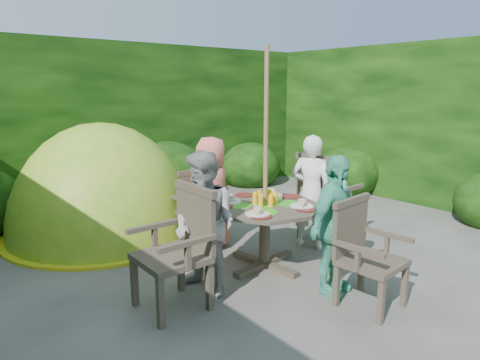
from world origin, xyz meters
TOP-DOWN VIEW (x-y plane):
  - ground at (0.00, 0.00)m, footprint 60.00×60.00m
  - hedge_enclosure at (0.00, 1.33)m, footprint 9.00×9.00m
  - patio_table at (0.02, 0.31)m, footprint 1.27×1.27m
  - parasol_pole at (0.02, 0.30)m, footprint 0.05×0.05m
  - garden_chair_right at (1.10, 0.44)m, footprint 0.59×0.65m
  - garden_chair_left at (-1.06, 0.16)m, footprint 0.53×0.59m
  - garden_chair_back at (-0.13, 1.40)m, footprint 0.57×0.52m
  - garden_chair_front at (0.16, -0.79)m, footprint 0.56×0.51m
  - child_right at (0.82, 0.40)m, footprint 0.47×0.56m
  - child_left at (-0.77, 0.21)m, footprint 0.62×0.72m
  - child_back at (-0.08, 1.10)m, footprint 0.74×0.61m
  - child_front at (0.12, -0.49)m, footprint 0.78×0.46m
  - dome_tent at (-0.84, 2.38)m, footprint 2.66×2.66m

SIDE VIEW (x-z plane):
  - ground at x=0.00m, z-range 0.00..0.00m
  - dome_tent at x=-0.84m, z-range -1.40..1.40m
  - garden_chair_back at x=-0.13m, z-range 0.03..0.89m
  - garden_chair_front at x=0.16m, z-range 0.03..0.90m
  - garden_chair_left at x=-1.06m, z-range 0.03..1.01m
  - garden_chair_right at x=1.10m, z-range 0.03..1.05m
  - patio_table at x=0.02m, z-range 0.16..0.96m
  - child_front at x=0.12m, z-range 0.00..1.25m
  - child_back at x=-0.08m, z-range 0.00..1.29m
  - child_left at x=-0.77m, z-range 0.00..1.29m
  - child_right at x=0.82m, z-range 0.00..1.31m
  - parasol_pole at x=0.02m, z-range 0.00..2.20m
  - hedge_enclosure at x=0.00m, z-range 0.00..2.50m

